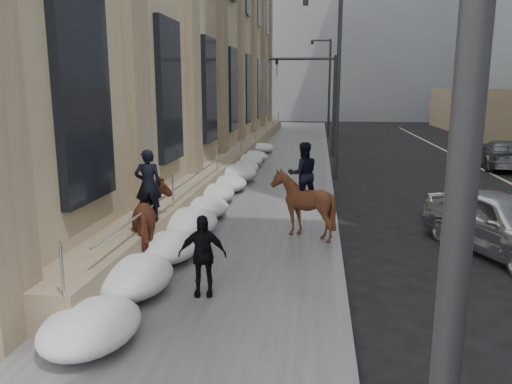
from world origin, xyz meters
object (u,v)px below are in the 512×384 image
Objects in this scene: mounted_horse_left at (154,216)px; car_silver at (503,223)px; pedestrian at (202,255)px; car_grey at (502,154)px; mounted_horse_right at (302,198)px.

mounted_horse_left is 0.55× the size of car_silver.
mounted_horse_left is 1.59× the size of pedestrian.
mounted_horse_left is 20.73m from car_grey.
mounted_horse_left is 2.73m from pedestrian.
car_grey is (4.84, 14.36, -0.06)m from car_silver.
car_silver is (5.00, -0.58, -0.37)m from mounted_horse_right.
mounted_horse_left is at bearing 57.70° from car_grey.
car_grey is at bearing -147.97° from mounted_horse_left.
pedestrian is 21.45m from car_grey.
pedestrian is 0.32× the size of car_grey.
car_grey is (13.31, 15.89, -0.37)m from mounted_horse_left.
mounted_horse_left is 4.06m from mounted_horse_right.
mounted_horse_right is 0.51× the size of car_grey.
mounted_horse_right reaches higher than car_silver.
mounted_horse_right reaches higher than pedestrian.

